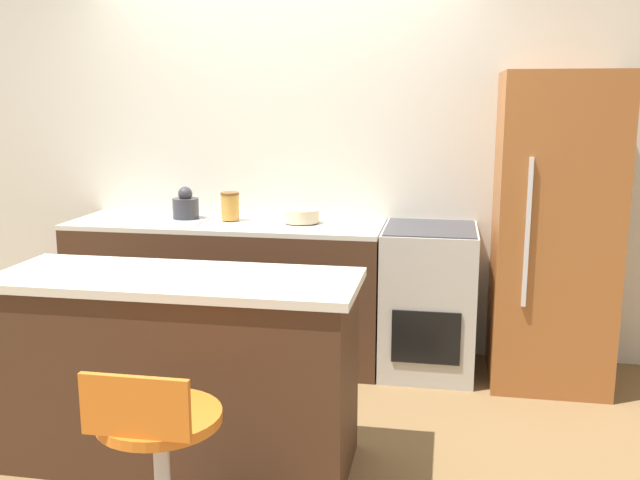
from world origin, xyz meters
TOP-DOWN VIEW (x-y plane):
  - ground_plane at (0.00, 0.00)m, footprint 14.00×14.00m
  - wall_back at (0.00, 0.68)m, footprint 8.00×0.06m
  - back_counter at (-0.30, 0.34)m, footprint 2.03×0.63m
  - kitchen_island at (-0.10, -1.04)m, footprint 1.67×0.61m
  - oven_range at (1.01, 0.33)m, footprint 0.57×0.64m
  - refrigerator at (1.73, 0.31)m, footprint 0.68×0.70m
  - stool_chair at (0.09, -1.74)m, footprint 0.46×0.46m
  - kettle at (-0.59, 0.38)m, footprint 0.17×0.17m
  - mixing_bowl at (0.19, 0.38)m, footprint 0.23×0.23m
  - canister_jar at (-0.28, 0.38)m, footprint 0.12×0.12m

SIDE VIEW (x-z plane):
  - ground_plane at x=0.00m, z-range 0.00..0.00m
  - stool_chair at x=0.09m, z-range 0.00..0.80m
  - back_counter at x=-0.30m, z-range 0.00..0.92m
  - kitchen_island at x=-0.10m, z-range 0.00..0.91m
  - oven_range at x=1.01m, z-range 0.00..0.92m
  - refrigerator at x=1.73m, z-range 0.00..1.85m
  - mixing_bowl at x=0.19m, z-range 0.92..1.00m
  - kettle at x=-0.59m, z-range 0.90..1.11m
  - canister_jar at x=-0.28m, z-range 0.92..1.10m
  - wall_back at x=0.00m, z-range 0.00..2.60m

